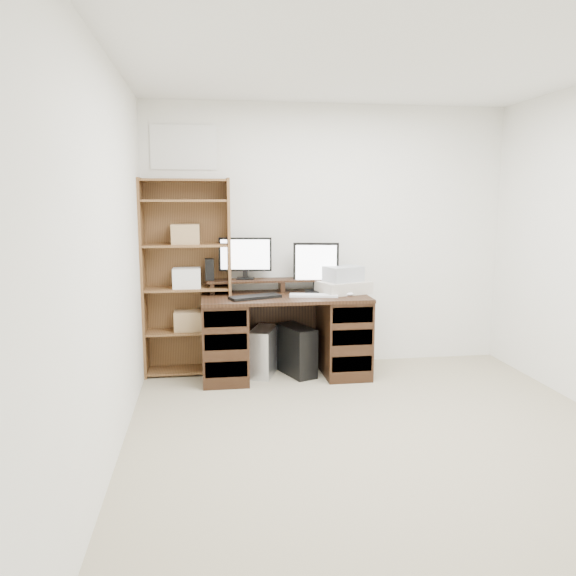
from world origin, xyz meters
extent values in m
cube|color=tan|center=(0.00, 0.00, -0.01)|extent=(3.50, 4.00, 0.02)
cube|color=white|center=(0.00, 0.00, 2.51)|extent=(3.50, 4.00, 0.02)
cube|color=white|center=(0.00, 2.01, 1.25)|extent=(3.50, 0.02, 2.50)
cube|color=white|center=(-1.76, 0.00, 1.25)|extent=(0.02, 4.00, 2.50)
cube|color=white|center=(-1.35, 1.99, 2.08)|extent=(0.60, 0.01, 0.40)
cube|color=black|center=(-0.47, 1.63, 0.73)|extent=(1.50, 0.70, 0.03)
cube|color=black|center=(-1.02, 1.63, 0.36)|extent=(0.40, 0.66, 0.72)
cube|color=black|center=(0.08, 1.63, 0.36)|extent=(0.40, 0.66, 0.72)
cube|color=black|center=(-0.47, 1.96, 0.40)|extent=(1.48, 0.02, 0.65)
cube|color=black|center=(-1.02, 1.30, 0.18)|extent=(0.36, 0.01, 0.14)
cube|color=black|center=(-1.02, 1.30, 0.42)|extent=(0.36, 0.01, 0.14)
cube|color=black|center=(-1.02, 1.30, 0.62)|extent=(0.36, 0.01, 0.14)
cube|color=black|center=(0.08, 1.30, 0.18)|extent=(0.36, 0.01, 0.14)
cube|color=black|center=(0.08, 1.30, 0.42)|extent=(0.36, 0.01, 0.14)
cube|color=black|center=(0.08, 1.30, 0.62)|extent=(0.36, 0.01, 0.14)
cube|color=black|center=(-1.12, 1.85, 0.80)|extent=(0.04, 0.20, 0.10)
cube|color=black|center=(-0.47, 1.85, 0.80)|extent=(0.04, 0.20, 0.10)
cube|color=black|center=(0.18, 1.85, 0.80)|extent=(0.04, 0.20, 0.10)
cube|color=black|center=(-0.47, 1.85, 0.86)|extent=(1.40, 0.22, 0.02)
cube|color=black|center=(-0.81, 1.88, 0.88)|extent=(0.18, 0.15, 0.01)
cube|color=black|center=(-0.81, 1.89, 0.93)|extent=(0.05, 0.03, 0.09)
cube|color=black|center=(-0.81, 1.89, 1.10)|extent=(0.49, 0.10, 0.31)
cube|color=white|center=(-0.81, 1.88, 1.10)|extent=(0.45, 0.07, 0.28)
cube|color=black|center=(-0.16, 1.76, 0.76)|extent=(0.23, 0.19, 0.02)
cube|color=black|center=(-0.16, 1.78, 0.82)|extent=(0.06, 0.04, 0.11)
cube|color=black|center=(-0.16, 1.78, 1.03)|extent=(0.42, 0.12, 0.37)
cube|color=white|center=(-0.16, 1.76, 1.03)|extent=(0.37, 0.07, 0.32)
cube|color=black|center=(-1.14, 1.86, 0.97)|extent=(0.08, 0.08, 0.20)
cube|color=black|center=(-0.75, 1.52, 0.76)|extent=(0.48, 0.30, 0.03)
cube|color=white|center=(-0.22, 1.54, 0.76)|extent=(0.45, 0.21, 0.02)
ellipsoid|color=white|center=(0.10, 1.53, 0.77)|extent=(0.09, 0.07, 0.03)
cube|color=beige|center=(0.08, 1.69, 0.81)|extent=(0.52, 0.45, 0.11)
cube|color=#A2A6AC|center=(0.08, 1.69, 0.93)|extent=(0.39, 0.34, 0.14)
cube|color=#B9BCC0|center=(-0.66, 1.69, 0.22)|extent=(0.33, 0.47, 0.43)
cube|color=black|center=(-0.36, 1.65, 0.23)|extent=(0.34, 0.49, 0.45)
cube|color=#19FF33|center=(-0.28, 1.44, 0.32)|extent=(0.01, 0.01, 0.01)
cube|color=brown|center=(-1.74, 1.83, 0.90)|extent=(0.02, 0.30, 1.80)
cube|color=brown|center=(-0.96, 1.83, 0.90)|extent=(0.02, 0.30, 1.80)
cube|color=brown|center=(-1.35, 1.97, 0.90)|extent=(0.80, 0.01, 1.80)
cube|color=brown|center=(-1.35, 1.83, 0.03)|extent=(0.75, 0.28, 0.02)
cube|color=brown|center=(-1.35, 1.83, 0.40)|extent=(0.75, 0.28, 0.02)
cube|color=brown|center=(-1.35, 1.83, 0.80)|extent=(0.75, 0.28, 0.02)
cube|color=brown|center=(-1.35, 1.83, 1.20)|extent=(0.75, 0.28, 0.02)
cube|color=brown|center=(-1.35, 1.83, 1.60)|extent=(0.75, 0.28, 0.02)
cube|color=brown|center=(-1.35, 1.83, 1.78)|extent=(0.75, 0.28, 0.02)
cube|color=#A07F54|center=(-1.35, 1.83, 0.50)|extent=(0.25, 0.20, 0.18)
cube|color=white|center=(-1.35, 1.83, 0.90)|extent=(0.25, 0.20, 0.18)
cube|color=#A07F54|center=(-1.35, 1.83, 1.30)|extent=(0.25, 0.20, 0.18)
camera|label=1|loc=(-1.17, -3.33, 1.62)|focal=35.00mm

